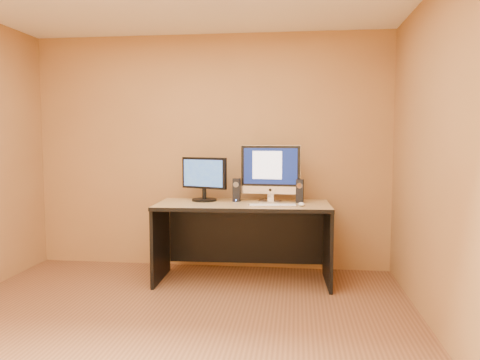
% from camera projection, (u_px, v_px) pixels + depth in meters
% --- Properties ---
extents(floor, '(4.00, 4.00, 0.00)m').
position_uv_depth(floor, '(160.00, 339.00, 3.39)').
color(floor, brown).
rests_on(floor, ground).
extents(walls, '(4.00, 4.00, 2.60)m').
position_uv_depth(walls, '(157.00, 160.00, 3.27)').
color(walls, '#A57742').
rests_on(walls, ground).
extents(desk, '(1.76, 0.82, 0.80)m').
position_uv_depth(desk, '(243.00, 243.00, 4.73)').
color(desk, tan).
rests_on(desk, ground).
extents(imac, '(0.63, 0.28, 0.60)m').
position_uv_depth(imac, '(270.00, 173.00, 4.79)').
color(imac, '#B3B2B7').
rests_on(imac, desk).
extents(second_monitor, '(0.58, 0.42, 0.45)m').
position_uv_depth(second_monitor, '(204.00, 179.00, 4.87)').
color(second_monitor, black).
rests_on(second_monitor, desk).
extents(speaker_left, '(0.08, 0.08, 0.24)m').
position_uv_depth(speaker_left, '(237.00, 190.00, 4.83)').
color(speaker_left, black).
rests_on(speaker_left, desk).
extents(speaker_right, '(0.08, 0.09, 0.24)m').
position_uv_depth(speaker_right, '(300.00, 191.00, 4.73)').
color(speaker_right, black).
rests_on(speaker_right, desk).
extents(keyboard, '(0.48, 0.18, 0.02)m').
position_uv_depth(keyboard, '(273.00, 205.00, 4.49)').
color(keyboard, silver).
rests_on(keyboard, desk).
extents(mouse, '(0.08, 0.12, 0.04)m').
position_uv_depth(mouse, '(301.00, 204.00, 4.51)').
color(mouse, white).
rests_on(mouse, desk).
extents(cable_a, '(0.13, 0.21, 0.01)m').
position_uv_depth(cable_a, '(271.00, 199.00, 4.97)').
color(cable_a, black).
rests_on(cable_a, desk).
extents(cable_b, '(0.05, 0.19, 0.01)m').
position_uv_depth(cable_b, '(261.00, 200.00, 4.95)').
color(cable_b, black).
rests_on(cable_b, desk).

